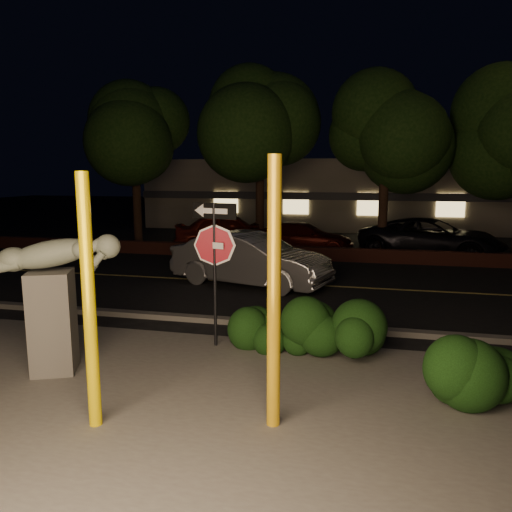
{
  "coord_description": "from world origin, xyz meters",
  "views": [
    {
      "loc": [
        2.09,
        -7.24,
        3.29
      ],
      "look_at": [
        -0.18,
        2.48,
        1.6
      ],
      "focal_mm": 35.0,
      "sensor_mm": 36.0,
      "label": 1
    }
  ],
  "objects_px": {
    "parked_car_red": "(229,232)",
    "yellow_pole_left": "(89,304)",
    "signpost": "(214,246)",
    "sculpture": "(53,289)",
    "silver_sedan": "(250,259)",
    "yellow_pole_right": "(274,296)",
    "parked_car_darkred": "(303,237)",
    "parked_car_dark": "(431,238)"
  },
  "relations": [
    {
      "from": "yellow_pole_left",
      "to": "yellow_pole_right",
      "type": "relative_size",
      "value": 0.94
    },
    {
      "from": "yellow_pole_left",
      "to": "parked_car_dark",
      "type": "bearing_deg",
      "value": 68.9
    },
    {
      "from": "parked_car_red",
      "to": "yellow_pole_left",
      "type": "bearing_deg",
      "value": 173.59
    },
    {
      "from": "sculpture",
      "to": "silver_sedan",
      "type": "xyz_separation_m",
      "value": [
        1.59,
        6.97,
        -0.64
      ]
    },
    {
      "from": "silver_sedan",
      "to": "parked_car_darkred",
      "type": "relative_size",
      "value": 1.12
    },
    {
      "from": "sculpture",
      "to": "signpost",
      "type": "bearing_deg",
      "value": 15.93
    },
    {
      "from": "sculpture",
      "to": "yellow_pole_left",
      "type": "bearing_deg",
      "value": -66.47
    },
    {
      "from": "yellow_pole_left",
      "to": "signpost",
      "type": "height_order",
      "value": "yellow_pole_left"
    },
    {
      "from": "yellow_pole_right",
      "to": "parked_car_darkred",
      "type": "height_order",
      "value": "yellow_pole_right"
    },
    {
      "from": "silver_sedan",
      "to": "sculpture",
      "type": "bearing_deg",
      "value": -176.8
    },
    {
      "from": "yellow_pole_right",
      "to": "sculpture",
      "type": "relative_size",
      "value": 1.53
    },
    {
      "from": "silver_sedan",
      "to": "parked_car_red",
      "type": "distance_m",
      "value": 6.77
    },
    {
      "from": "parked_car_red",
      "to": "parked_car_darkred",
      "type": "xyz_separation_m",
      "value": [
        3.1,
        0.26,
        -0.18
      ]
    },
    {
      "from": "yellow_pole_right",
      "to": "silver_sedan",
      "type": "distance_m",
      "value": 8.28
    },
    {
      "from": "parked_car_dark",
      "to": "sculpture",
      "type": "bearing_deg",
      "value": 167.97
    },
    {
      "from": "yellow_pole_right",
      "to": "signpost",
      "type": "relative_size",
      "value": 1.28
    },
    {
      "from": "yellow_pole_left",
      "to": "parked_car_dark",
      "type": "relative_size",
      "value": 0.61
    },
    {
      "from": "silver_sedan",
      "to": "signpost",
      "type": "bearing_deg",
      "value": -157.48
    },
    {
      "from": "signpost",
      "to": "sculpture",
      "type": "distance_m",
      "value": 2.86
    },
    {
      "from": "signpost",
      "to": "parked_car_red",
      "type": "height_order",
      "value": "signpost"
    },
    {
      "from": "silver_sedan",
      "to": "parked_car_red",
      "type": "xyz_separation_m",
      "value": [
        -2.46,
        6.31,
        0.01
      ]
    },
    {
      "from": "yellow_pole_right",
      "to": "parked_car_dark",
      "type": "xyz_separation_m",
      "value": [
        3.45,
        14.28,
        -1.0
      ]
    },
    {
      "from": "signpost",
      "to": "parked_car_dark",
      "type": "xyz_separation_m",
      "value": [
        5.1,
        11.57,
        -1.19
      ]
    },
    {
      "from": "silver_sedan",
      "to": "parked_car_red",
      "type": "height_order",
      "value": "parked_car_red"
    },
    {
      "from": "sculpture",
      "to": "silver_sedan",
      "type": "relative_size",
      "value": 0.49
    },
    {
      "from": "yellow_pole_left",
      "to": "parked_car_red",
      "type": "height_order",
      "value": "yellow_pole_left"
    },
    {
      "from": "silver_sedan",
      "to": "yellow_pole_right",
      "type": "bearing_deg",
      "value": -148.13
    },
    {
      "from": "signpost",
      "to": "silver_sedan",
      "type": "bearing_deg",
      "value": 110.28
    },
    {
      "from": "yellow_pole_right",
      "to": "parked_car_darkred",
      "type": "distance_m",
      "value": 14.61
    },
    {
      "from": "signpost",
      "to": "parked_car_red",
      "type": "xyz_separation_m",
      "value": [
        -3.05,
        11.5,
        -1.16
      ]
    },
    {
      "from": "parked_car_darkred",
      "to": "parked_car_dark",
      "type": "bearing_deg",
      "value": -93.32
    },
    {
      "from": "sculpture",
      "to": "silver_sedan",
      "type": "distance_m",
      "value": 7.17
    },
    {
      "from": "signpost",
      "to": "parked_car_red",
      "type": "bearing_deg",
      "value": 118.65
    },
    {
      "from": "silver_sedan",
      "to": "parked_car_darkred",
      "type": "height_order",
      "value": "silver_sedan"
    },
    {
      "from": "signpost",
      "to": "sculpture",
      "type": "relative_size",
      "value": 1.19
    },
    {
      "from": "signpost",
      "to": "parked_car_darkred",
      "type": "relative_size",
      "value": 0.65
    },
    {
      "from": "parked_car_darkred",
      "to": "silver_sedan",
      "type": "bearing_deg",
      "value": 173.36
    },
    {
      "from": "sculpture",
      "to": "parked_car_darkred",
      "type": "relative_size",
      "value": 0.55
    },
    {
      "from": "yellow_pole_right",
      "to": "parked_car_dark",
      "type": "relative_size",
      "value": 0.64
    },
    {
      "from": "sculpture",
      "to": "yellow_pole_right",
      "type": "bearing_deg",
      "value": -37.02
    },
    {
      "from": "parked_car_darkred",
      "to": "sculpture",
      "type": "bearing_deg",
      "value": 169.57
    },
    {
      "from": "yellow_pole_right",
      "to": "silver_sedan",
      "type": "bearing_deg",
      "value": 105.82
    }
  ]
}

